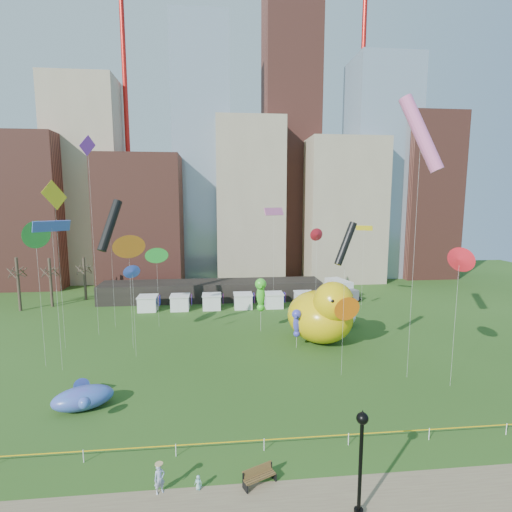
{
  "coord_description": "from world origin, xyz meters",
  "views": [
    {
      "loc": [
        -3.04,
        -24.23,
        17.08
      ],
      "look_at": [
        0.58,
        11.25,
        12.0
      ],
      "focal_mm": 27.0,
      "sensor_mm": 36.0,
      "label": 1
    }
  ],
  "objects": [
    {
      "name": "big_duck",
      "position": [
        9.53,
        19.71,
        3.66
      ],
      "size": [
        9.88,
        11.32,
        7.97
      ],
      "rotation": [
        0.0,
        0.0,
        0.31
      ],
      "color": "#DEB80B",
      "rests_on": "ground"
    },
    {
      "name": "kite_3",
      "position": [
        -21.05,
        16.0,
        13.8
      ],
      "size": [
        1.03,
        2.74,
        15.18
      ],
      "color": "silver",
      "rests_on": "ground"
    },
    {
      "name": "whale_inflatable",
      "position": [
        -14.34,
        7.1,
        0.98
      ],
      "size": [
        5.48,
        6.09,
        2.15
      ],
      "rotation": [
        0.0,
        0.0,
        0.38
      ],
      "color": "#4D3CA4",
      "rests_on": "ground"
    },
    {
      "name": "ground",
      "position": [
        0.0,
        0.0,
        0.0
      ],
      "size": [
        160.0,
        160.0,
        0.0
      ],
      "primitive_type": "plane",
      "color": "#274917",
      "rests_on": "ground"
    },
    {
      "name": "kite_6",
      "position": [
        -12.97,
        20.09,
        12.01
      ],
      "size": [
        2.28,
        1.8,
        13.32
      ],
      "color": "silver",
      "rests_on": "ground"
    },
    {
      "name": "seahorse_purple",
      "position": [
        6.1,
        18.31,
        3.29
      ],
      "size": [
        1.45,
        1.62,
        4.66
      ],
      "rotation": [
        0.0,
        0.0,
        -0.39
      ],
      "color": "silver",
      "rests_on": "ground"
    },
    {
      "name": "crane_left",
      "position": [
        -21.11,
        64.0,
        46.9
      ],
      "size": [
        23.0,
        1.0,
        76.0
      ],
      "color": "red",
      "rests_on": "ground"
    },
    {
      "name": "crane_right",
      "position": [
        30.89,
        64.0,
        46.9
      ],
      "size": [
        23.0,
        1.0,
        76.0
      ],
      "color": "red",
      "rests_on": "ground"
    },
    {
      "name": "kite_11",
      "position": [
        -11.12,
        27.76,
        9.9
      ],
      "size": [
        2.03,
        0.87,
        10.93
      ],
      "color": "silver",
      "rests_on": "ground"
    },
    {
      "name": "kite_1",
      "position": [
        15.32,
        9.74,
        23.07
      ],
      "size": [
        4.17,
        3.15,
        26.6
      ],
      "color": "silver",
      "rests_on": "ground"
    },
    {
      "name": "small_duck",
      "position": [
        14.54,
        25.81,
        1.41
      ],
      "size": [
        3.08,
        4.06,
        3.08
      ],
      "rotation": [
        0.0,
        0.0,
        -0.05
      ],
      "color": "white",
      "rests_on": "ground"
    },
    {
      "name": "kite_13",
      "position": [
        -12.17,
        17.66,
        9.53
      ],
      "size": [
        1.12,
        1.09,
        10.26
      ],
      "color": "silver",
      "rests_on": "ground"
    },
    {
      "name": "vendor_tents",
      "position": [
        1.02,
        36.0,
        1.11
      ],
      "size": [
        33.24,
        2.8,
        2.4
      ],
      "color": "white",
      "rests_on": "ground"
    },
    {
      "name": "kite_12",
      "position": [
        19.88,
        33.76,
        12.86
      ],
      "size": [
        2.37,
        1.59,
        13.34
      ],
      "color": "silver",
      "rests_on": "ground"
    },
    {
      "name": "seahorse_green",
      "position": [
        2.57,
        24.51,
        5.34
      ],
      "size": [
        1.73,
        2.03,
        7.16
      ],
      "rotation": [
        0.0,
        0.0,
        -0.2
      ],
      "color": "silver",
      "rests_on": "ground"
    },
    {
      "name": "kite_4",
      "position": [
        -20.87,
        20.84,
        17.51
      ],
      "size": [
        1.61,
        2.9,
        19.41
      ],
      "color": "silver",
      "rests_on": "ground"
    },
    {
      "name": "footpath",
      "position": [
        0.0,
        -5.0,
        0.01
      ],
      "size": [
        70.0,
        4.0,
        0.02
      ],
      "primitive_type": "cube",
      "color": "brown",
      "rests_on": "ground"
    },
    {
      "name": "box_truck",
      "position": [
        18.82,
        41.07,
        1.58
      ],
      "size": [
        4.32,
        7.66,
        3.08
      ],
      "rotation": [
        0.0,
        0.0,
        0.24
      ],
      "color": "silver",
      "rests_on": "ground"
    },
    {
      "name": "skyline",
      "position": [
        2.25,
        61.06,
        21.44
      ],
      "size": [
        101.0,
        23.0,
        68.0
      ],
      "color": "brown",
      "rests_on": "ground"
    },
    {
      "name": "kite_9",
      "position": [
        5.51,
        33.12,
        15.51
      ],
      "size": [
        3.32,
        2.63,
        16.14
      ],
      "color": "silver",
      "rests_on": "ground"
    },
    {
      "name": "caution_tape",
      "position": [
        0.0,
        0.0,
        0.68
      ],
      "size": [
        50.0,
        0.06,
        0.9
      ],
      "color": "white",
      "rests_on": "ground"
    },
    {
      "name": "kite_8",
      "position": [
        18.4,
        7.52,
        11.94
      ],
      "size": [
        0.64,
        2.17,
        13.03
      ],
      "color": "silver",
      "rests_on": "ground"
    },
    {
      "name": "pavilion",
      "position": [
        -4.0,
        42.0,
        1.6
      ],
      "size": [
        38.0,
        6.0,
        3.2
      ],
      "primitive_type": "cube",
      "color": "black",
      "rests_on": "ground"
    },
    {
      "name": "kite_0",
      "position": [
        9.83,
        24.24,
        12.78
      ],
      "size": [
        1.44,
        1.1,
        13.63
      ],
      "color": "silver",
      "rests_on": "ground"
    },
    {
      "name": "kite_5",
      "position": [
        -18.93,
        14.8,
        14.64
      ],
      "size": [
        2.81,
        2.79,
        15.24
      ],
      "color": "silver",
      "rests_on": "ground"
    },
    {
      "name": "bare_trees",
      "position": [
        -30.17,
        40.54,
        4.01
      ],
      "size": [
        8.44,
        6.44,
        8.5
      ],
      "color": "#382B21",
      "rests_on": "ground"
    },
    {
      "name": "kite_10",
      "position": [
        -17.08,
        28.28,
        13.92
      ],
      "size": [
        3.38,
        3.95,
        17.37
      ],
      "color": "silver",
      "rests_on": "ground"
    },
    {
      "name": "kite_2",
      "position": [
        9.05,
        10.81,
        13.11
      ],
      "size": [
        2.52,
        1.62,
        15.2
      ],
      "color": "silver",
      "rests_on": "ground"
    },
    {
      "name": "woman",
      "position": [
        -6.6,
        -3.25,
        0.91
      ],
      "size": [
        0.78,
        0.68,
        1.79
      ],
      "primitive_type": "imported",
      "rotation": [
        0.0,
        0.0,
        0.49
      ],
      "color": "white",
      "rests_on": "footpath"
    },
    {
      "name": "lamppost",
      "position": [
        4.48,
        -6.0,
        3.77
      ],
      "size": [
        0.64,
        0.64,
        6.18
      ],
      "color": "black",
      "rests_on": "footpath"
    },
    {
      "name": "kite_7",
      "position": [
        -18.43,
        25.38,
        23.05
      ],
      "size": [
        1.26,
        2.27,
        25.04
      ],
      "color": "silver",
      "rests_on": "ground"
    },
    {
      "name": "park_bench",
      "position": [
        -0.71,
        -3.11,
        0.58
      ],
      "size": [
        2.14,
        1.44,
        1.05
      ],
      "rotation": [
        0.0,
        0.0,
        0.42
      ],
      "color": "brown",
      "rests_on": "footpath"
    },
    {
      "name": "toddler",
      "position": [
        -4.35,
        -3.2,
        0.47
      ],
      "size": [
        0.36,
        0.31,
        0.89
      ],
      "primitive_type": "imported",
      "rotation": [
        0.0,
        0.0,
        -0.31
      ],
      "color": "silver",
      "rests_on": "footpath"
    }
  ]
}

